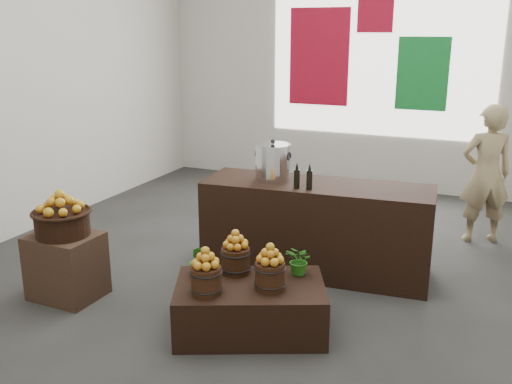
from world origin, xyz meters
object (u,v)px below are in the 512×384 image
at_px(counter, 316,228).
at_px(stock_pot_left, 273,163).
at_px(crate, 66,266).
at_px(wicker_basket, 62,224).
at_px(shopper, 486,174).
at_px(display_table, 250,307).

height_order(counter, stock_pot_left, stock_pot_left).
bearing_deg(counter, crate, -147.47).
xyz_separation_m(wicker_basket, shopper, (3.27, 2.95, 0.09)).
xyz_separation_m(crate, wicker_basket, (0.00, 0.00, 0.39)).
distance_m(display_table, shopper, 3.29).
bearing_deg(crate, counter, 37.64).
height_order(wicker_basket, shopper, shopper).
bearing_deg(display_table, stock_pot_left, 80.17).
height_order(counter, shopper, shopper).
relative_size(display_table, stock_pot_left, 3.43).
xyz_separation_m(wicker_basket, display_table, (1.73, 0.10, -0.48)).
height_order(wicker_basket, display_table, wicker_basket).
bearing_deg(stock_pot_left, wicker_basket, -135.38).
distance_m(counter, stock_pot_left, 0.75).
bearing_deg(wicker_basket, counter, 37.64).
distance_m(crate, display_table, 1.73).
xyz_separation_m(wicker_basket, stock_pot_left, (1.40, 1.38, 0.37)).
height_order(display_table, counter, counter).
bearing_deg(shopper, crate, 18.09).
distance_m(display_table, stock_pot_left, 1.57).
bearing_deg(wicker_basket, shopper, 42.05).
height_order(wicker_basket, counter, counter).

